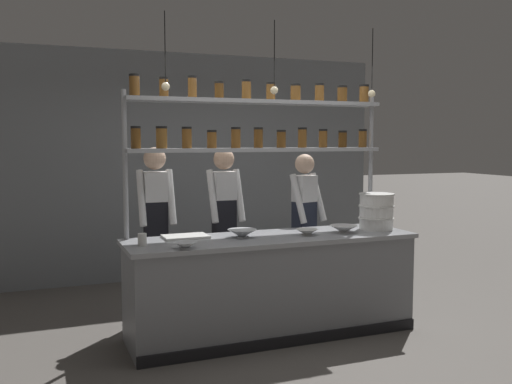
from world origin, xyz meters
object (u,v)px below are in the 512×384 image
at_px(prep_bowl_near_left, 307,232).
at_px(prep_bowl_center_back, 242,234).
at_px(prep_bowl_near_right, 344,229).
at_px(spice_shelf_unit, 258,131).
at_px(container_stack, 376,211).
at_px(serving_cup_front, 142,240).
at_px(prep_bowl_center_front, 185,245).
at_px(cutting_board, 186,237).
at_px(chef_right, 305,219).
at_px(chef_left, 156,221).
at_px(chef_center, 224,218).

height_order(prep_bowl_near_left, prep_bowl_center_back, prep_bowl_center_back).
distance_m(prep_bowl_near_left, prep_bowl_near_right, 0.38).
bearing_deg(prep_bowl_near_left, prep_bowl_near_right, -1.44).
relative_size(spice_shelf_unit, prep_bowl_near_left, 12.40).
height_order(container_stack, serving_cup_front, container_stack).
relative_size(container_stack, prep_bowl_center_front, 1.79).
bearing_deg(cutting_board, chef_right, 19.78).
bearing_deg(prep_bowl_near_right, spice_shelf_unit, 150.12).
xyz_separation_m(cutting_board, prep_bowl_center_back, (0.48, -0.16, 0.02)).
bearing_deg(container_stack, chef_right, 119.28).
relative_size(chef_left, serving_cup_front, 16.51).
height_order(chef_left, chef_center, chef_left).
bearing_deg(cutting_board, prep_bowl_center_back, -18.87).
bearing_deg(chef_center, prep_bowl_center_back, -97.66).
height_order(chef_right, cutting_board, chef_right).
bearing_deg(chef_center, serving_cup_front, -139.54).
relative_size(chef_center, container_stack, 4.80).
height_order(spice_shelf_unit, prep_bowl_center_front, spice_shelf_unit).
height_order(container_stack, prep_bowl_center_front, container_stack).
bearing_deg(chef_right, prep_bowl_center_back, -161.49).
bearing_deg(spice_shelf_unit, container_stack, -17.28).
relative_size(chef_left, chef_right, 1.05).
bearing_deg(cutting_board, container_stack, -6.65).
bearing_deg(prep_bowl_near_right, chef_right, 90.84).
xyz_separation_m(chef_left, cutting_board, (0.14, -0.62, -0.07)).
height_order(chef_center, cutting_board, chef_center).
height_order(container_stack, prep_bowl_near_right, container_stack).
bearing_deg(container_stack, serving_cup_front, -179.39).
height_order(chef_left, serving_cup_front, chef_left).
bearing_deg(chef_center, spice_shelf_unit, -72.17).
height_order(chef_center, prep_bowl_center_front, chef_center).
distance_m(cutting_board, serving_cup_front, 0.50).
xyz_separation_m(chef_right, prep_bowl_center_front, (-1.58, -1.02, -0.00)).
distance_m(chef_right, serving_cup_front, 2.03).
relative_size(spice_shelf_unit, cutting_board, 6.42).
bearing_deg(prep_bowl_near_right, cutting_board, 169.18).
bearing_deg(serving_cup_front, prep_bowl_center_front, -39.67).
xyz_separation_m(container_stack, serving_cup_front, (-2.30, -0.02, -0.13)).
bearing_deg(container_stack, prep_bowl_center_front, -172.17).
relative_size(prep_bowl_near_left, prep_bowl_near_right, 0.79).
bearing_deg(chef_right, serving_cup_front, -174.71).
bearing_deg(prep_bowl_near_right, chef_center, 133.76).
height_order(cutting_board, prep_bowl_near_left, prep_bowl_near_left).
relative_size(chef_center, prep_bowl_center_back, 6.39).
bearing_deg(chef_center, chef_left, -178.73).
distance_m(cutting_board, prep_bowl_near_right, 1.49).
relative_size(prep_bowl_near_left, prep_bowl_center_back, 0.77).
relative_size(chef_right, cutting_board, 4.12).
distance_m(chef_left, prep_bowl_near_right, 1.84).
distance_m(container_stack, cutting_board, 1.89).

